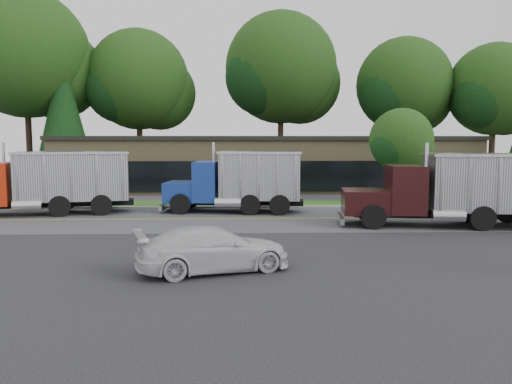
{
  "coord_description": "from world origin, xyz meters",
  "views": [
    {
      "loc": [
        -0.14,
        -16.03,
        3.96
      ],
      "look_at": [
        0.56,
        4.89,
        1.8
      ],
      "focal_mm": 35.0,
      "sensor_mm": 36.0,
      "label": 1
    }
  ],
  "objects_px": {
    "dump_truck_blue": "(242,180)",
    "dump_truck_red": "(47,181)",
    "rally_car": "(213,249)",
    "dump_truck_maroon": "(459,188)"
  },
  "relations": [
    {
      "from": "dump_truck_blue",
      "to": "dump_truck_red",
      "type": "bearing_deg",
      "value": 9.15
    },
    {
      "from": "dump_truck_blue",
      "to": "rally_car",
      "type": "relative_size",
      "value": 1.66
    },
    {
      "from": "dump_truck_blue",
      "to": "dump_truck_maroon",
      "type": "height_order",
      "value": "same"
    },
    {
      "from": "dump_truck_red",
      "to": "rally_car",
      "type": "bearing_deg",
      "value": 116.45
    },
    {
      "from": "dump_truck_red",
      "to": "dump_truck_maroon",
      "type": "height_order",
      "value": "same"
    },
    {
      "from": "dump_truck_red",
      "to": "dump_truck_maroon",
      "type": "xyz_separation_m",
      "value": [
        20.42,
        -4.5,
        -0.0
      ]
    },
    {
      "from": "dump_truck_red",
      "to": "dump_truck_blue",
      "type": "xyz_separation_m",
      "value": [
        10.44,
        0.51,
        -0.01
      ]
    },
    {
      "from": "dump_truck_maroon",
      "to": "rally_car",
      "type": "distance_m",
      "value": 13.31
    },
    {
      "from": "dump_truck_red",
      "to": "dump_truck_blue",
      "type": "bearing_deg",
      "value": 170.97
    },
    {
      "from": "dump_truck_maroon",
      "to": "rally_car",
      "type": "xyz_separation_m",
      "value": [
        -10.9,
        -7.55,
        -1.13
      ]
    }
  ]
}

